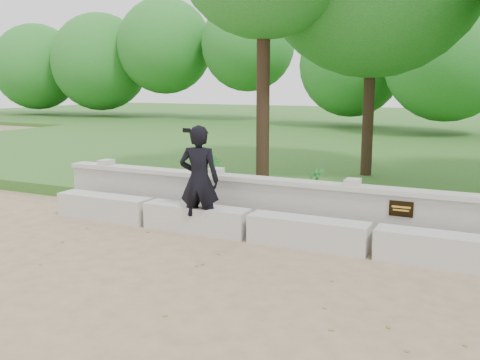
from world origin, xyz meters
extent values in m
plane|color=tan|center=(0.00, 0.00, 0.00)|extent=(80.00, 80.00, 0.00)
cube|color=#2F571B|center=(0.00, 14.00, 0.12)|extent=(40.00, 22.00, 0.25)
cube|color=beige|center=(-5.00, 1.90, 0.23)|extent=(1.90, 0.45, 0.45)
cube|color=beige|center=(-3.00, 1.90, 0.23)|extent=(1.90, 0.45, 0.45)
cube|color=beige|center=(-1.00, 1.90, 0.23)|extent=(1.90, 0.45, 0.45)
cube|color=beige|center=(1.00, 1.90, 0.23)|extent=(1.90, 0.45, 0.45)
cube|color=#BCB9B1|center=(0.00, 2.60, 0.41)|extent=(12.50, 0.25, 0.82)
cube|color=beige|center=(0.00, 2.60, 0.86)|extent=(12.50, 0.35, 0.08)
cube|color=black|center=(0.30, 2.46, 0.62)|extent=(0.36, 0.02, 0.24)
imported|color=black|center=(-2.88, 1.80, 0.92)|extent=(0.76, 0.59, 1.84)
cube|color=black|center=(-2.88, 1.43, 1.78)|extent=(0.14, 0.05, 0.07)
cylinder|color=#382619|center=(-3.16, 5.11, 2.42)|extent=(0.29, 0.29, 4.35)
cylinder|color=#382619|center=(-1.37, 7.47, 2.27)|extent=(0.27, 0.27, 4.04)
imported|color=#256D27|center=(-4.21, 4.82, 0.57)|extent=(0.40, 0.40, 0.63)
imported|color=#256D27|center=(-1.52, 3.89, 0.59)|extent=(0.51, 0.50, 0.68)
camera|label=1|loc=(1.55, -5.77, 2.52)|focal=40.00mm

